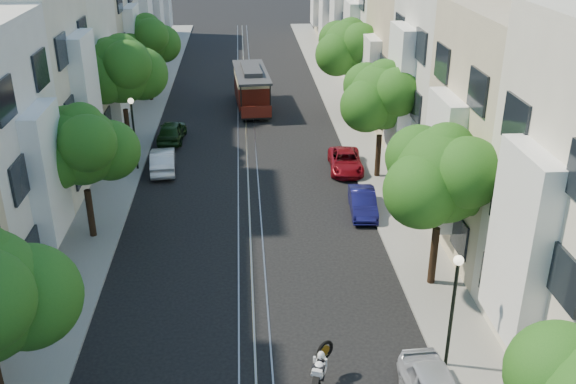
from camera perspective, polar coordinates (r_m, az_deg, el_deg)
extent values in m
plane|color=black|center=(42.97, -3.73, 5.25)|extent=(200.00, 200.00, 0.00)
cube|color=gray|center=(43.58, 5.89, 5.54)|extent=(2.50, 80.00, 0.12)
cube|color=gray|center=(43.53, -13.35, 4.97)|extent=(2.50, 80.00, 0.12)
cube|color=gray|center=(42.97, -4.46, 5.24)|extent=(0.06, 80.00, 0.02)
cube|color=gray|center=(42.96, -3.73, 5.26)|extent=(0.06, 80.00, 0.02)
cube|color=gray|center=(42.97, -2.99, 5.29)|extent=(0.06, 80.00, 0.02)
cube|color=tan|center=(42.97, -3.73, 5.25)|extent=(0.08, 80.00, 0.01)
cube|color=white|center=(20.87, 20.04, -4.36)|extent=(0.90, 3.04, 6.05)
cube|color=beige|center=(28.90, 21.03, 4.36)|extent=(7.00, 8.00, 10.00)
cube|color=white|center=(27.79, 13.65, 2.79)|extent=(0.90, 3.04, 5.50)
cube|color=silver|center=(35.70, 16.14, 10.37)|extent=(7.00, 8.00, 12.00)
cube|color=white|center=(34.83, 10.00, 8.98)|extent=(0.90, 3.04, 6.60)
cube|color=#C6B28C|center=(43.43, 12.45, 11.13)|extent=(7.00, 8.00, 9.00)
cube|color=white|center=(42.69, 7.38, 10.28)|extent=(0.90, 3.04, 4.95)
cube|color=white|center=(50.84, 10.06, 14.10)|extent=(7.00, 8.00, 10.50)
cube|color=white|center=(50.23, 5.66, 13.25)|extent=(0.90, 3.04, 5.78)
cube|color=beige|center=(58.46, 8.22, 16.05)|extent=(7.00, 8.00, 11.50)
cube|color=white|center=(57.93, 4.35, 15.23)|extent=(0.90, 3.04, 6.32)
cube|color=silver|center=(66.36, 6.72, 16.26)|extent=(7.00, 8.00, 9.50)
cube|color=white|center=(65.89, 3.31, 15.65)|extent=(0.90, 3.04, 5.23)
cube|color=white|center=(27.74, -20.71, 1.62)|extent=(0.90, 3.04, 5.39)
cube|color=beige|center=(35.63, -23.75, 9.04)|extent=(7.00, 8.00, 11.76)
cube|color=white|center=(34.79, -17.54, 8.02)|extent=(0.90, 3.04, 6.47)
cube|color=silver|center=(43.37, -20.21, 10.07)|extent=(7.00, 8.00, 8.82)
cube|color=white|center=(42.66, -15.10, 9.52)|extent=(0.90, 3.04, 4.85)
cube|color=beige|center=(50.79, -18.05, 13.17)|extent=(7.00, 8.00, 10.29)
cube|color=white|center=(50.20, -13.62, 12.58)|extent=(0.90, 3.04, 5.66)
cube|color=silver|center=(58.41, -16.39, 15.22)|extent=(7.00, 8.00, 11.27)
cube|color=white|center=(57.90, -12.49, 14.64)|extent=(0.90, 3.04, 6.20)
cube|color=#C6B28C|center=(66.32, -14.95, 15.54)|extent=(7.00, 8.00, 9.31)
cube|color=white|center=(65.86, -11.52, 15.14)|extent=(0.90, 3.04, 5.12)
cube|color=white|center=(73.69, -10.81, 16.33)|extent=(0.90, 3.04, 5.39)
cylinder|color=black|center=(26.15, 12.81, -5.52)|extent=(0.30, 0.30, 2.45)
sphere|color=#194D13|center=(24.63, 13.55, 1.47)|extent=(3.64, 3.64, 3.64)
sphere|color=#194D13|center=(25.56, 15.50, 1.14)|extent=(2.91, 2.91, 2.91)
sphere|color=#194D13|center=(23.87, 11.78, 0.10)|extent=(2.84, 2.84, 2.84)
sphere|color=#194D13|center=(24.42, 13.92, 3.51)|extent=(2.18, 2.18, 2.18)
cylinder|color=black|center=(35.77, 8.01, 3.23)|extent=(0.30, 0.30, 2.38)
sphere|color=#194D13|center=(34.70, 8.33, 8.42)|extent=(3.54, 3.54, 3.54)
sphere|color=#194D13|center=(35.53, 9.88, 8.02)|extent=(2.83, 2.83, 2.83)
sphere|color=#194D13|center=(33.94, 6.96, 7.60)|extent=(2.76, 2.76, 2.76)
sphere|color=#194D13|center=(34.58, 8.56, 9.89)|extent=(2.12, 2.12, 2.12)
cylinder|color=black|center=(45.99, 5.27, 8.31)|extent=(0.30, 0.30, 2.52)
sphere|color=#194D13|center=(45.13, 5.45, 12.66)|extent=(3.74, 3.74, 3.74)
sphere|color=#194D13|center=(45.88, 6.72, 12.29)|extent=(3.00, 3.00, 3.00)
sphere|color=#194D13|center=(44.37, 4.34, 12.10)|extent=(2.92, 2.92, 2.92)
sphere|color=#194D13|center=(45.07, 5.61, 13.80)|extent=(2.25, 2.25, 2.25)
sphere|color=#194D13|center=(18.92, -22.06, -8.60)|extent=(2.91, 2.91, 2.91)
cylinder|color=black|center=(30.37, -17.15, -1.80)|extent=(0.30, 0.30, 2.27)
sphere|color=#194D13|center=(29.15, -17.93, 3.88)|extent=(3.38, 3.38, 3.38)
sphere|color=#194D13|center=(29.49, -15.55, 3.59)|extent=(2.70, 2.70, 2.70)
sphere|color=#194D13|center=(28.86, -19.98, 2.74)|extent=(2.64, 2.64, 2.64)
sphere|color=#194D13|center=(28.93, -17.93, 5.62)|extent=(2.03, 2.03, 2.03)
cylinder|color=black|center=(40.29, -14.06, 5.37)|extent=(0.30, 0.30, 2.62)
sphere|color=#194D13|center=(39.27, -14.62, 10.49)|extent=(3.90, 3.90, 3.90)
sphere|color=#194D13|center=(39.66, -12.86, 10.20)|extent=(3.12, 3.12, 3.12)
sphere|color=#194D13|center=(38.86, -16.14, 9.71)|extent=(3.04, 3.04, 3.04)
sphere|color=#194D13|center=(39.15, -14.59, 11.81)|extent=(2.34, 2.34, 2.34)
cylinder|color=black|center=(50.73, -12.16, 9.34)|extent=(0.30, 0.30, 2.38)
sphere|color=#194D13|center=(49.98, -12.50, 13.05)|extent=(3.54, 3.54, 3.54)
sphere|color=#194D13|center=(50.40, -11.12, 12.80)|extent=(2.83, 2.83, 2.83)
sphere|color=#194D13|center=(49.50, -13.69, 12.48)|extent=(2.76, 2.76, 2.76)
sphere|color=#194D13|center=(49.90, -12.47, 14.10)|extent=(2.12, 2.12, 2.12)
cylinder|color=black|center=(21.48, 14.35, -10.50)|extent=(0.12, 0.12, 4.00)
sphere|color=#FFF2CC|center=(20.42, 14.93, -5.89)|extent=(0.32, 0.32, 0.32)
cylinder|color=black|center=(37.12, -13.50, 4.91)|extent=(0.12, 0.12, 4.00)
sphere|color=#FFF2CC|center=(36.52, -13.81, 7.87)|extent=(0.32, 0.32, 0.32)
torus|color=black|center=(21.24, 3.30, -13.86)|extent=(0.63, 0.51, 0.69)
ellipsoid|color=white|center=(20.90, 2.90, -15.29)|extent=(0.73, 1.05, 0.87)
ellipsoid|color=white|center=(20.61, 2.74, -15.37)|extent=(0.51, 0.62, 0.49)
cube|color=black|center=(20.48, 2.47, -16.49)|extent=(0.36, 0.53, 0.37)
cube|color=silver|center=(20.60, 2.72, -15.45)|extent=(0.47, 0.59, 0.20)
sphere|color=black|center=(20.78, 2.93, -14.75)|extent=(0.25, 0.25, 0.25)
cube|color=black|center=(48.20, -3.23, 7.94)|extent=(2.61, 7.48, 0.28)
cube|color=#54150E|center=(47.90, -3.26, 9.21)|extent=(2.51, 4.74, 2.21)
cube|color=beige|center=(47.69, -3.28, 10.17)|extent=(2.56, 4.79, 0.55)
cube|color=#2D2D30|center=(47.60, -3.30, 10.60)|extent=(2.79, 7.50, 0.17)
cube|color=#2D2D30|center=(47.54, -3.30, 10.86)|extent=(1.56, 4.22, 0.32)
imported|color=#0D0D43|center=(31.83, 6.67, -0.93)|extent=(1.47, 3.56, 1.14)
imported|color=maroon|center=(36.82, 5.14, 2.74)|extent=(2.06, 4.06, 1.10)
imported|color=silver|center=(37.28, -11.07, 2.78)|extent=(1.68, 3.93, 1.26)
imported|color=black|center=(41.92, -10.31, 5.35)|extent=(1.77, 3.96, 1.32)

